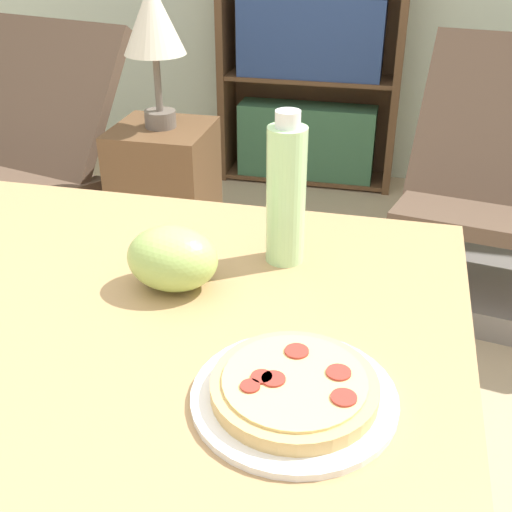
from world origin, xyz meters
TOP-DOWN VIEW (x-y plane):
  - dining_table at (0.09, 0.05)m, footprint 1.14×0.83m
  - pizza_on_plate at (0.44, -0.07)m, footprint 0.25×0.25m
  - grape_bunch at (0.21, 0.15)m, footprint 0.14×0.12m
  - drink_bottle at (0.36, 0.27)m, footprint 0.06×0.06m
  - lounge_chair_near at (-0.93, 1.44)m, footprint 0.83×0.90m
  - lounge_chair_far at (0.91, 1.53)m, footprint 0.79×0.86m
  - bookshelf at (0.07, 2.47)m, footprint 0.88×0.25m
  - side_table at (-0.30, 1.41)m, footprint 0.34×0.34m
  - table_lamp at (-0.30, 1.41)m, footprint 0.21×0.21m

SIDE VIEW (x-z plane):
  - lounge_chair_near at x=-0.93m, z-range -0.15..0.73m
  - lounge_chair_far at x=0.91m, z-range -0.15..0.73m
  - side_table at x=-0.30m, z-range 0.00..0.59m
  - dining_table at x=0.09m, z-range 0.27..1.04m
  - bookshelf at x=0.07m, z-range -0.04..1.53m
  - pizza_on_plate at x=0.44m, z-range 0.76..0.80m
  - grape_bunch at x=0.21m, z-range 0.76..0.86m
  - drink_bottle at x=0.36m, z-range 0.76..1.01m
  - table_lamp at x=-0.30m, z-range 0.69..1.17m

